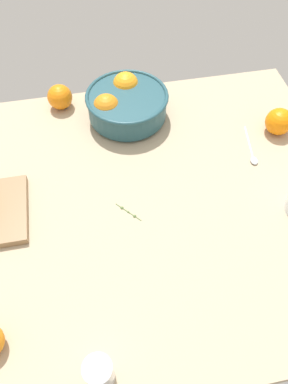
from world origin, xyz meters
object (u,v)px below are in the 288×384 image
loose_orange_2 (60,97)px  fruit_bowl (127,104)px  juice_glass (99,374)px  loose_orange_0 (279,122)px  spoon (252,151)px

loose_orange_2 → fruit_bowl: bearing=-23.0°
juice_glass → loose_orange_2: (-2.47, 86.13, 0.37)cm
loose_orange_0 → juice_glass: bearing=-136.3°
fruit_bowl → loose_orange_2: size_ratio=3.21×
spoon → juice_glass: bearing=-134.6°
loose_orange_2 → spoon: 64.42cm
fruit_bowl → loose_orange_0: size_ratio=3.13×
loose_orange_0 → loose_orange_2: loose_orange_0 is taller
fruit_bowl → loose_orange_0: 48.25cm
loose_orange_2 → spoon: (55.72, -32.12, -3.67)cm
loose_orange_0 → loose_orange_2: bearing=159.3°
fruit_bowl → spoon: fruit_bowl is taller
juice_glass → fruit_bowl: bearing=76.5°
fruit_bowl → juice_glass: bearing=-103.5°
fruit_bowl → spoon: 42.06cm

